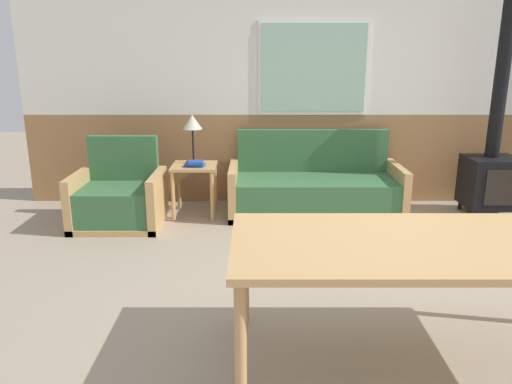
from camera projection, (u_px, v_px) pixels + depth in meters
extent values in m
plane|color=gray|center=(390.00, 307.00, 3.48)|extent=(16.00, 16.00, 0.00)
cube|color=#996B42|center=(336.00, 158.00, 5.88)|extent=(7.20, 0.06, 1.03)
cube|color=silver|center=(341.00, 39.00, 5.52)|extent=(7.20, 0.06, 1.67)
cube|color=white|center=(315.00, 68.00, 5.56)|extent=(1.24, 0.01, 1.04)
cube|color=#99BCA8|center=(315.00, 68.00, 5.56)|extent=(1.16, 0.02, 0.96)
cube|color=tan|center=(315.00, 211.00, 5.52)|extent=(1.86, 0.81, 0.06)
cube|color=#38663D|center=(316.00, 194.00, 5.44)|extent=(1.70, 0.73, 0.34)
cube|color=#38663D|center=(313.00, 150.00, 5.70)|extent=(1.70, 0.10, 0.48)
cube|color=tan|center=(234.00, 190.00, 5.45)|extent=(0.08, 0.81, 0.54)
cube|color=tan|center=(397.00, 190.00, 5.45)|extent=(0.08, 0.81, 0.54)
cube|color=tan|center=(121.00, 222.00, 5.15)|extent=(0.88, 0.73, 0.06)
cube|color=#38663D|center=(119.00, 204.00, 5.07)|extent=(0.72, 0.65, 0.35)
cube|color=#38663D|center=(125.00, 158.00, 5.29)|extent=(0.72, 0.10, 0.47)
cube|color=tan|center=(80.00, 199.00, 5.08)|extent=(0.08, 0.73, 0.55)
cube|color=tan|center=(159.00, 200.00, 5.08)|extent=(0.08, 0.73, 0.55)
cube|color=tan|center=(195.00, 166.00, 5.33)|extent=(0.47, 0.47, 0.03)
cylinder|color=tan|center=(174.00, 197.00, 5.21)|extent=(0.04, 0.04, 0.53)
cylinder|color=tan|center=(213.00, 197.00, 5.21)|extent=(0.04, 0.04, 0.53)
cylinder|color=tan|center=(180.00, 187.00, 5.61)|extent=(0.04, 0.04, 0.53)
cylinder|color=tan|center=(216.00, 187.00, 5.60)|extent=(0.04, 0.04, 0.53)
cylinder|color=black|center=(195.00, 162.00, 5.41)|extent=(0.17, 0.17, 0.02)
cylinder|color=black|center=(194.00, 145.00, 5.36)|extent=(0.02, 0.02, 0.35)
cone|color=beige|center=(193.00, 122.00, 5.29)|extent=(0.21, 0.21, 0.15)
cube|color=#234799|center=(196.00, 165.00, 5.25)|extent=(0.22, 0.15, 0.03)
cube|color=#234799|center=(197.00, 162.00, 5.24)|extent=(0.16, 0.16, 0.03)
cube|color=tan|center=(416.00, 244.00, 2.69)|extent=(1.98, 0.96, 0.04)
cylinder|color=tan|center=(241.00, 348.00, 2.39)|extent=(0.06, 0.06, 0.70)
cylinder|color=tan|center=(245.00, 274.00, 3.19)|extent=(0.06, 0.06, 0.70)
cylinder|color=black|center=(476.00, 216.00, 5.29)|extent=(0.04, 0.04, 0.10)
cylinder|color=black|center=(461.00, 205.00, 5.67)|extent=(0.04, 0.04, 0.10)
cylinder|color=black|center=(499.00, 205.00, 5.67)|extent=(0.04, 0.04, 0.10)
cube|color=black|center=(492.00, 182.00, 5.39)|extent=(0.54, 0.49, 0.54)
cube|color=black|center=(503.00, 188.00, 5.15)|extent=(0.33, 0.01, 0.38)
cylinder|color=black|center=(503.00, 76.00, 5.14)|extent=(0.15, 0.15, 1.69)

